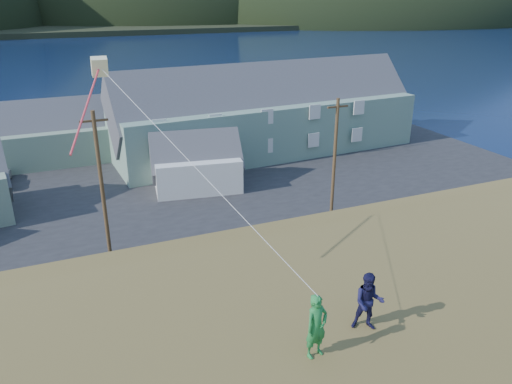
% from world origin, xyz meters
% --- Properties ---
extents(ground, '(900.00, 900.00, 0.00)m').
position_xyz_m(ground, '(0.00, 0.00, 0.00)').
color(ground, '#0A1638').
rests_on(ground, ground).
extents(grass_strip, '(110.00, 8.00, 0.10)m').
position_xyz_m(grass_strip, '(0.00, -2.00, 0.05)').
color(grass_strip, '#4C3D19').
rests_on(grass_strip, ground).
extents(waterfront_lot, '(72.00, 36.00, 0.12)m').
position_xyz_m(waterfront_lot, '(0.00, 17.00, 0.06)').
color(waterfront_lot, '#28282B').
rests_on(waterfront_lot, ground).
extents(wharf, '(26.00, 14.00, 0.90)m').
position_xyz_m(wharf, '(-6.00, 40.00, 0.45)').
color(wharf, gray).
rests_on(wharf, ground).
extents(far_shore, '(900.00, 320.00, 2.00)m').
position_xyz_m(far_shore, '(0.00, 330.00, 1.00)').
color(far_shore, black).
rests_on(far_shore, ground).
extents(far_hills, '(760.00, 265.00, 143.00)m').
position_xyz_m(far_hills, '(35.59, 279.38, 2.00)').
color(far_hills, black).
rests_on(far_hills, ground).
extents(lodge, '(31.78, 10.59, 11.02)m').
position_xyz_m(lodge, '(14.54, 18.04, 4.25)').
color(lodge, gray).
rests_on(lodge, waterfront_lot).
extents(shed_white, '(8.13, 6.00, 5.95)m').
position_xyz_m(shed_white, '(4.82, 10.85, 2.30)').
color(shed_white, white).
rests_on(shed_white, waterfront_lot).
extents(shed_palegreen_far, '(11.08, 6.43, 7.42)m').
position_xyz_m(shed_palegreen_far, '(-5.88, 23.33, 2.83)').
color(shed_palegreen_far, gray).
rests_on(shed_palegreen_far, waterfront_lot).
extents(utility_poles, '(31.91, 0.24, 9.56)m').
position_xyz_m(utility_poles, '(-3.94, 1.50, 4.73)').
color(utility_poles, '#47331E').
rests_on(utility_poles, waterfront_lot).
extents(parked_cars, '(26.20, 11.79, 1.55)m').
position_xyz_m(parked_cars, '(-10.02, 21.16, 0.85)').
color(parked_cars, navy).
rests_on(parked_cars, waterfront_lot).
extents(kite_flyer_green, '(0.70, 0.54, 1.73)m').
position_xyz_m(kite_flyer_green, '(-0.66, -18.95, 8.06)').
color(kite_flyer_green, '#227D37').
rests_on(kite_flyer_green, hillside).
extents(kite_flyer_navy, '(1.02, 0.95, 1.67)m').
position_xyz_m(kite_flyer_navy, '(1.14, -18.55, 8.04)').
color(kite_flyer_navy, '#16153A').
rests_on(kite_flyer_navy, hillside).
extents(kite_rig, '(2.51, 3.55, 8.97)m').
position_xyz_m(kite_rig, '(-4.44, -12.59, 13.43)').
color(kite_rig, '#FDFBC0').
rests_on(kite_rig, ground).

